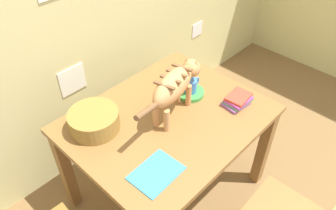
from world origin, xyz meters
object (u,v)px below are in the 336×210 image
book_stack (237,100)px  wicker_basket (94,120)px  dining_table (168,128)px  coffee_mug (191,85)px  saucer_bowl (190,93)px  cat (175,85)px  magazine (156,173)px

book_stack → wicker_basket: 0.89m
dining_table → coffee_mug: (0.27, 0.05, 0.16)m
book_stack → wicker_basket: (-0.75, 0.48, 0.03)m
book_stack → dining_table: bearing=149.0°
saucer_bowl → cat: bearing=-167.2°
saucer_bowl → book_stack: (0.13, -0.28, 0.02)m
magazine → wicker_basket: wicker_basket is taller
magazine → cat: bearing=28.8°
dining_table → cat: size_ratio=1.84×
cat → saucer_bowl: 0.28m
cat → coffee_mug: bearing=89.8°
cat → book_stack: bearing=40.7°
saucer_bowl → wicker_basket: size_ratio=0.64×
cat → coffee_mug: size_ratio=5.03×
coffee_mug → dining_table: bearing=-169.4°
magazine → coffee_mug: bearing=23.3°
saucer_bowl → dining_table: bearing=-169.3°
dining_table → coffee_mug: size_ratio=9.26×
coffee_mug → book_stack: bearing=-66.3°
cat → wicker_basket: 0.51m
saucer_bowl → wicker_basket: wicker_basket is taller
dining_table → coffee_mug: 0.32m
saucer_bowl → magazine: (-0.61, -0.29, -0.01)m
saucer_bowl → coffee_mug: size_ratio=1.46×
coffee_mug → magazine: 0.68m
cat → magazine: (-0.41, -0.25, -0.21)m
saucer_bowl → coffee_mug: coffee_mug is taller
saucer_bowl → book_stack: bearing=-65.7°
saucer_bowl → wicker_basket: bearing=162.4°
coffee_mug → wicker_basket: size_ratio=0.43×
magazine → dining_table: bearing=33.0°
saucer_bowl → wicker_basket: (-0.62, 0.20, 0.05)m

